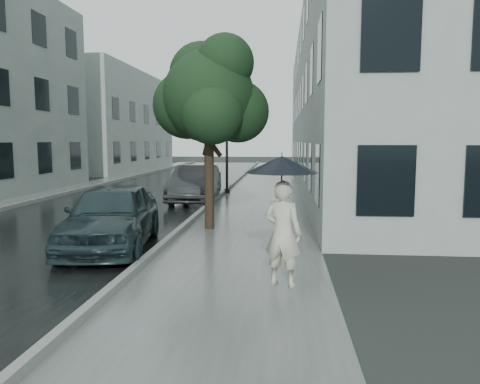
# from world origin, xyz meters

# --- Properties ---
(ground) EXTENTS (120.00, 120.00, 0.00)m
(ground) POSITION_xyz_m (0.00, 0.00, 0.00)
(ground) COLOR black
(ground) RESTS_ON ground
(sidewalk) EXTENTS (3.50, 60.00, 0.01)m
(sidewalk) POSITION_xyz_m (0.25, 12.00, 0.00)
(sidewalk) COLOR slate
(sidewalk) RESTS_ON ground
(kerb_near) EXTENTS (0.15, 60.00, 0.15)m
(kerb_near) POSITION_xyz_m (-1.57, 12.00, 0.07)
(kerb_near) COLOR slate
(kerb_near) RESTS_ON ground
(asphalt_road) EXTENTS (6.85, 60.00, 0.00)m
(asphalt_road) POSITION_xyz_m (-5.08, 12.00, 0.00)
(asphalt_road) COLOR black
(asphalt_road) RESTS_ON ground
(kerb_far) EXTENTS (0.15, 60.00, 0.15)m
(kerb_far) POSITION_xyz_m (-8.57, 12.00, 0.07)
(kerb_far) COLOR slate
(kerb_far) RESTS_ON ground
(sidewalk_far) EXTENTS (1.70, 60.00, 0.01)m
(sidewalk_far) POSITION_xyz_m (-9.50, 12.00, 0.00)
(sidewalk_far) COLOR #4C5451
(sidewalk_far) RESTS_ON ground
(building_near) EXTENTS (7.02, 36.00, 9.00)m
(building_near) POSITION_xyz_m (5.47, 19.50, 4.50)
(building_near) COLOR #92A09C
(building_near) RESTS_ON ground
(building_far_b) EXTENTS (7.02, 18.00, 8.00)m
(building_far_b) POSITION_xyz_m (-13.77, 30.00, 4.00)
(building_far_b) COLOR #92A09C
(building_far_b) RESTS_ON ground
(pedestrian) EXTENTS (0.76, 0.63, 1.79)m
(pedestrian) POSITION_xyz_m (1.14, -0.85, 0.90)
(pedestrian) COLOR beige
(pedestrian) RESTS_ON sidewalk
(umbrella) EXTENTS (1.46, 1.46, 1.31)m
(umbrella) POSITION_xyz_m (1.12, -0.88, 2.06)
(umbrella) COLOR black
(umbrella) RESTS_ON ground
(street_tree) EXTENTS (3.25, 2.95, 5.24)m
(street_tree) POSITION_xyz_m (-0.88, 4.20, 3.65)
(street_tree) COLOR #332619
(street_tree) RESTS_ON ground
(lamp_post) EXTENTS (0.85, 0.32, 5.57)m
(lamp_post) POSITION_xyz_m (-1.60, 12.82, 3.17)
(lamp_post) COLOR black
(lamp_post) RESTS_ON ground
(car_near) EXTENTS (2.36, 4.58, 1.49)m
(car_near) POSITION_xyz_m (-2.71, 1.55, 0.75)
(car_near) COLOR #1C2C2F
(car_near) RESTS_ON ground
(car_far) EXTENTS (1.54, 4.38, 1.44)m
(car_far) POSITION_xyz_m (-2.34, 9.68, 0.73)
(car_far) COLOR #26292B
(car_far) RESTS_ON ground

